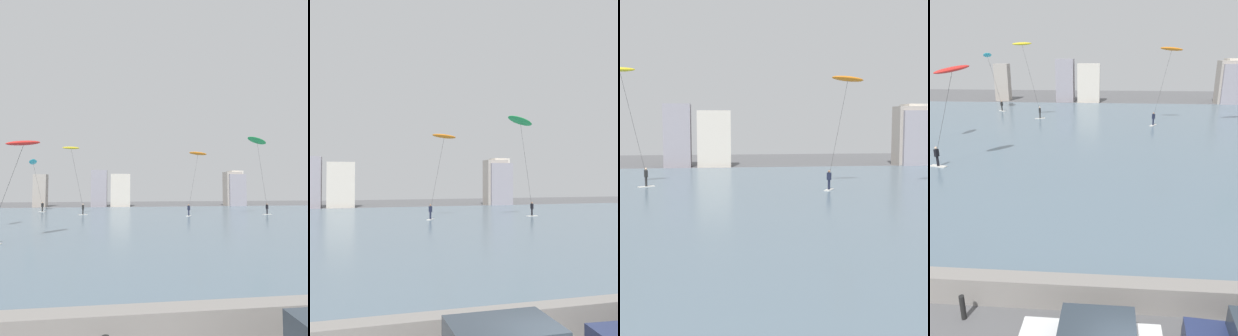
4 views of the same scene
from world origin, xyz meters
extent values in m
cube|color=gray|center=(0.00, 3.86, 0.55)|extent=(60.00, 0.70, 1.10)
cube|color=slate|center=(0.00, 30.56, 0.05)|extent=(84.00, 52.00, 0.10)
cube|color=#A89E93|center=(-21.83, 59.83, 3.46)|extent=(2.64, 2.22, 6.92)
cube|color=gray|center=(-9.49, 59.06, 3.92)|extent=(3.30, 2.76, 7.84)
cube|color=beige|center=(-4.97, 58.26, 3.51)|extent=(4.09, 2.32, 7.02)
cube|color=#A89E93|center=(20.03, 58.03, 3.80)|extent=(3.50, 2.91, 7.59)
cube|color=gray|center=(20.58, 57.98, 3.53)|extent=(3.76, 3.82, 7.06)
cube|color=beige|center=(21.29, 59.52, 3.97)|extent=(2.70, 3.35, 7.94)
cube|color=#2D3842|center=(-1.13, 1.10, 1.42)|extent=(2.11, 1.58, 0.68)
cylinder|color=black|center=(-5.78, 2.88, 0.47)|extent=(0.18, 0.18, 0.94)
cube|color=silver|center=(-10.66, 40.21, 0.13)|extent=(1.44, 1.06, 0.06)
cylinder|color=black|center=(-10.66, 40.21, 0.55)|extent=(0.20, 0.20, 0.78)
cube|color=black|center=(-10.66, 40.21, 1.24)|extent=(0.36, 0.40, 0.60)
sphere|color=beige|center=(-10.66, 40.21, 1.65)|extent=(0.20, 0.20, 0.20)
cylinder|color=#333333|center=(-11.49, 39.51, 5.48)|extent=(1.69, 1.42, 8.59)
ellipsoid|color=yellow|center=(-12.32, 38.82, 9.92)|extent=(2.61, 1.89, 0.53)
cube|color=silver|center=(4.56, 36.54, 0.13)|extent=(1.06, 1.44, 0.06)
cylinder|color=#191E33|center=(4.56, 36.54, 0.55)|extent=(0.20, 0.20, 0.78)
cube|color=#191E33|center=(4.56, 36.54, 1.24)|extent=(0.40, 0.36, 0.60)
sphere|color=#9E7051|center=(4.56, 36.54, 1.65)|extent=(0.20, 0.20, 0.20)
cylinder|color=#333333|center=(5.47, 37.21, 5.15)|extent=(1.85, 1.37, 7.93)
ellipsoid|color=orange|center=(6.38, 37.88, 9.27)|extent=(2.87, 1.19, 0.76)
cube|color=silver|center=(-14.59, 18.59, 0.13)|extent=(1.47, 0.79, 0.06)
cylinder|color=black|center=(-14.59, 18.59, 0.55)|extent=(0.20, 0.20, 0.78)
cube|color=black|center=(-14.59, 18.59, 1.24)|extent=(0.30, 0.39, 0.60)
sphere|color=beige|center=(-14.59, 18.59, 1.65)|extent=(0.20, 0.20, 0.20)
cylinder|color=#333333|center=(-13.65, 18.82, 4.32)|extent=(1.91, 0.49, 6.27)
ellipsoid|color=red|center=(-12.71, 19.05, 7.60)|extent=(2.56, 2.76, 0.82)
cube|color=silver|center=(-17.97, 46.19, 0.13)|extent=(1.35, 1.25, 0.06)
cylinder|color=black|center=(-17.97, 46.19, 0.55)|extent=(0.20, 0.20, 0.78)
cube|color=black|center=(-17.97, 46.19, 1.24)|extent=(0.39, 0.40, 0.60)
sphere|color=tan|center=(-17.97, 46.19, 1.65)|extent=(0.20, 0.20, 0.20)
cylinder|color=#333333|center=(-18.95, 46.69, 4.78)|extent=(2.01, 1.04, 7.19)
ellipsoid|color=#28B2C6|center=(-19.94, 47.20, 8.52)|extent=(2.19, 4.03, 1.03)
camera|label=1|loc=(-5.54, -3.77, 4.24)|focal=30.68mm
camera|label=2|loc=(-4.05, -6.29, 4.57)|focal=43.31mm
camera|label=3|loc=(-4.41, -1.87, 5.82)|focal=51.47mm
camera|label=4|loc=(-0.93, -6.14, 8.68)|focal=36.04mm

